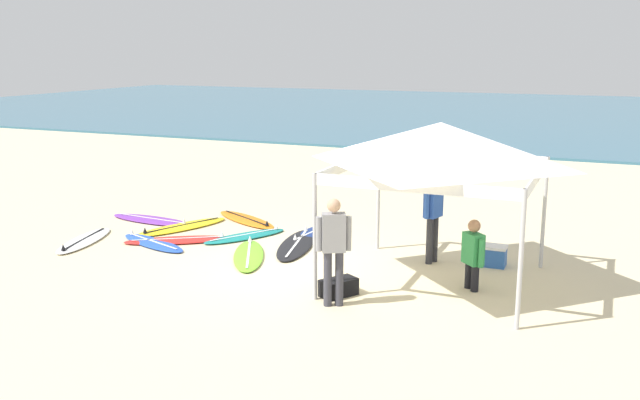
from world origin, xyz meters
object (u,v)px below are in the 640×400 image
surfboard_orange (246,219)px  person_green (473,252)px  gear_bag_near_tent (339,287)px  person_grey (334,245)px  surfboard_red (179,240)px  surfboard_teal (245,236)px  surfboard_purple (152,220)px  surfboard_blue (153,243)px  canopy_tent (440,144)px  surfboard_lime (249,255)px  cooler_box (493,255)px  surfboard_yellow (182,227)px  person_blue (433,211)px  surfboard_navy (316,232)px  surfboard_black (297,244)px  surfboard_white (84,240)px

surfboard_orange → person_green: (5.75, -2.69, 0.62)m
gear_bag_near_tent → person_grey: bearing=-78.6°
surfboard_red → surfboard_teal: size_ratio=1.12×
person_grey → gear_bag_near_tent: bearing=101.4°
surfboard_teal → surfboard_purple: size_ratio=0.83×
surfboard_blue → canopy_tent: bearing=-0.6°
surfboard_lime → cooler_box: bearing=16.1°
surfboard_yellow → person_blue: 5.84m
surfboard_purple → cooler_box: size_ratio=4.70×
surfboard_navy → surfboard_lime: (-0.49, -2.12, 0.00)m
person_green → surfboard_lime: bearing=177.5°
surfboard_orange → surfboard_red: bearing=-101.6°
person_blue → person_grey: (-0.85, -2.81, 0.00)m
surfboard_navy → surfboard_yellow: bearing=-165.3°
gear_bag_near_tent → cooler_box: 3.30m
person_grey → canopy_tent: bearing=55.2°
person_blue → person_grey: size_ratio=1.00×
person_grey → surfboard_black: bearing=124.5°
person_blue → person_green: bearing=-51.0°
cooler_box → surfboard_purple: bearing=177.4°
canopy_tent → person_green: size_ratio=2.72×
surfboard_red → surfboard_yellow: bearing=120.4°
surfboard_orange → person_blue: bearing=-17.2°
person_grey → gear_bag_near_tent: 0.96m
surfboard_yellow → person_green: person_green is taller
canopy_tent → surfboard_orange: 6.17m
person_grey → cooler_box: bearing=57.5°
surfboard_blue → person_green: bearing=-1.7°
surfboard_red → person_green: size_ratio=1.82×
surfboard_lime → person_blue: (3.33, 1.03, 0.95)m
person_blue → person_green: (0.99, -1.22, -0.33)m
surfboard_black → canopy_tent: bearing=-19.4°
surfboard_teal → person_blue: (4.07, -0.18, 0.95)m
canopy_tent → gear_bag_near_tent: canopy_tent is taller
cooler_box → surfboard_navy: bearing=167.8°
surfboard_red → surfboard_blue: same height
canopy_tent → person_blue: canopy_tent is taller
surfboard_orange → canopy_tent: bearing=-26.6°
surfboard_red → surfboard_purple: bearing=141.8°
gear_bag_near_tent → surfboard_black: bearing=127.9°
surfboard_teal → person_green: person_green is taller
surfboard_purple → surfboard_orange: bearing=23.9°
cooler_box → surfboard_black: bearing=-176.7°
canopy_tent → surfboard_orange: (-5.10, 2.56, -2.35)m
surfboard_lime → surfboard_black: (0.54, 1.05, -0.00)m
surfboard_white → cooler_box: cooler_box is taller
surfboard_purple → cooler_box: cooler_box is taller
surfboard_yellow → person_grey: person_grey is taller
surfboard_blue → cooler_box: size_ratio=4.03×
surfboard_teal → surfboard_navy: (1.24, 0.91, -0.00)m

